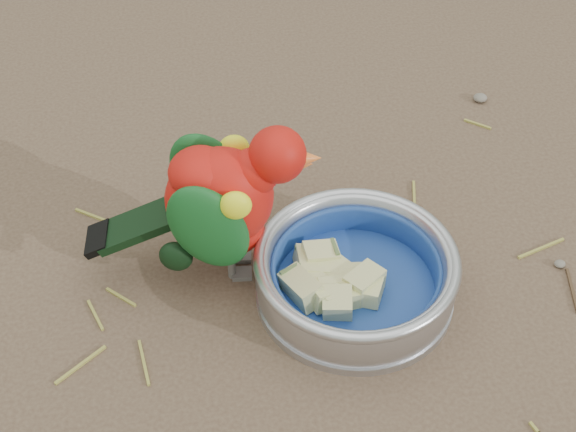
{
  "coord_description": "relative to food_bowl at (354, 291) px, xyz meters",
  "views": [
    {
      "loc": [
        -0.14,
        -0.58,
        0.72
      ],
      "look_at": [
        -0.06,
        0.07,
        0.08
      ],
      "focal_mm": 55.0,
      "sensor_mm": 36.0,
      "label": 1
    }
  ],
  "objects": [
    {
      "name": "fruit_wedges",
      "position": [
        0.0,
        0.0,
        0.02
      ],
      "size": [
        0.13,
        0.13,
        0.03
      ],
      "primitive_type": null,
      "color": "#D2D289",
      "rests_on": "food_bowl"
    },
    {
      "name": "lory_parrot",
      "position": [
        -0.13,
        0.06,
        0.08
      ],
      "size": [
        0.23,
        0.12,
        0.18
      ],
      "primitive_type": null,
      "rotation": [
        0.0,
        0.0,
        -1.64
      ],
      "color": "red",
      "rests_on": "ground"
    },
    {
      "name": "food_bowl",
      "position": [
        0.0,
        0.0,
        0.0
      ],
      "size": [
        0.21,
        0.21,
        0.02
      ],
      "primitive_type": "cylinder",
      "color": "#B2B2BA",
      "rests_on": "ground"
    },
    {
      "name": "bowl_wall",
      "position": [
        0.0,
        0.0,
        0.03
      ],
      "size": [
        0.21,
        0.21,
        0.04
      ],
      "primitive_type": null,
      "color": "#B2B2BA",
      "rests_on": "food_bowl"
    },
    {
      "name": "ground_debris",
      "position": [
        0.01,
        0.06,
        -0.01
      ],
      "size": [
        0.9,
        0.8,
        0.01
      ],
      "primitive_type": null,
      "color": "#99923F",
      "rests_on": "ground"
    },
    {
      "name": "ground",
      "position": [
        -0.0,
        -0.02,
        -0.01
      ],
      "size": [
        60.0,
        60.0,
        0.0
      ],
      "primitive_type": "plane",
      "color": "brown"
    }
  ]
}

